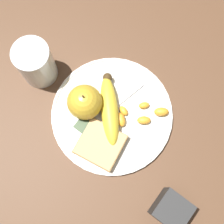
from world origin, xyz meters
name	(u,v)px	position (x,y,z in m)	size (l,w,h in m)	color
ground_plane	(112,115)	(0.00, 0.00, 0.00)	(3.00, 3.00, 0.00)	brown
plate	(112,115)	(0.00, 0.00, 0.01)	(0.28, 0.28, 0.01)	silver
juice_glass	(36,64)	(-0.20, -0.02, 0.05)	(0.08, 0.08, 0.11)	silver
apple	(85,102)	(-0.06, -0.02, 0.05)	(0.08, 0.08, 0.09)	gold
banana	(111,108)	(-0.01, 0.01, 0.03)	(0.14, 0.15, 0.04)	yellow
bread_slice	(100,144)	(0.02, -0.07, 0.02)	(0.11, 0.10, 0.02)	olive
fork	(113,109)	(-0.01, 0.01, 0.01)	(0.06, 0.16, 0.00)	silver
jam_packet	(85,127)	(-0.03, -0.06, 0.02)	(0.04, 0.03, 0.02)	white
orange_segment_0	(161,112)	(0.09, 0.07, 0.02)	(0.04, 0.04, 0.02)	#F9A32D
orange_segment_1	(144,120)	(0.07, 0.03, 0.02)	(0.04, 0.03, 0.02)	#F9A32D
orange_segment_2	(120,121)	(0.03, 0.00, 0.02)	(0.04, 0.04, 0.02)	#F9A32D
orange_segment_3	(144,105)	(0.05, 0.06, 0.02)	(0.03, 0.03, 0.01)	#F9A32D
orange_segment_4	(124,111)	(0.02, 0.02, 0.02)	(0.03, 0.02, 0.01)	#F9A32D
condiment_caddy	(171,210)	(0.23, -0.10, 0.04)	(0.07, 0.07, 0.08)	#2D2D2D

